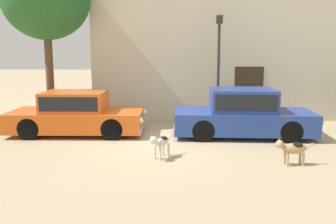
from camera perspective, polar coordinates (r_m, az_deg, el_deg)
The scene contains 7 objects.
ground_plane at distance 10.84m, azimuth -2.54°, elevation -4.87°, with size 80.00×80.00×0.00m, color tan.
parked_sedan_nearest at distance 12.20m, azimuth -14.21°, elevation -0.18°, with size 4.42×1.82×1.40m.
parked_sedan_second at distance 11.78m, azimuth 11.68°, elevation -0.17°, with size 4.52×1.97×1.52m.
apartment_block at distance 17.64m, azimuth 19.66°, elevation 14.22°, with size 17.32×5.51×8.55m.
stray_dog_spotted at distance 9.23m, azimuth -1.19°, elevation -4.69°, with size 0.58×0.88×0.66m.
stray_dog_tan at distance 9.19m, azimuth 18.95°, elevation -5.37°, with size 1.00×0.29×0.65m.
street_lamp at distance 13.36m, azimuth 7.95°, elevation 8.70°, with size 0.22×0.22×3.93m.
Camera 1 is at (0.68, -10.47, 2.74)m, focal length 38.83 mm.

